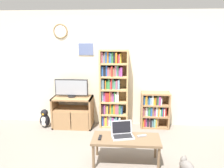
{
  "coord_description": "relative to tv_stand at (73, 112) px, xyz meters",
  "views": [
    {
      "loc": [
        0.4,
        -3.26,
        2.07
      ],
      "look_at": [
        0.08,
        0.9,
        1.13
      ],
      "focal_mm": 35.0,
      "sensor_mm": 36.0,
      "label": 1
    }
  ],
  "objects": [
    {
      "name": "penguin_figurine",
      "position": [
        -0.64,
        -0.07,
        -0.16
      ],
      "size": [
        0.23,
        0.2,
        0.42
      ],
      "color": "black",
      "rests_on": "ground_plane"
    },
    {
      "name": "remote_near_laptop",
      "position": [
        1.49,
        -1.28,
        0.1
      ],
      "size": [
        0.17,
        0.1,
        0.02
      ],
      "rotation": [
        0.0,
        0.0,
        5.05
      ],
      "color": "#99999E",
      "rests_on": "coffee_table"
    },
    {
      "name": "wall_back",
      "position": [
        0.84,
        0.3,
        0.95
      ],
      "size": [
        6.03,
        0.09,
        2.6
      ],
      "color": "beige",
      "rests_on": "ground_plane"
    },
    {
      "name": "coffee_table",
      "position": [
        1.23,
        -1.36,
        0.04
      ],
      "size": [
        1.1,
        0.48,
        0.44
      ],
      "color": "brown",
      "rests_on": "ground_plane"
    },
    {
      "name": "television",
      "position": [
        -0.01,
        0.03,
        0.56
      ],
      "size": [
        0.74,
        0.18,
        0.4
      ],
      "color": "black",
      "rests_on": "tv_stand"
    },
    {
      "name": "tv_stand",
      "position": [
        0.0,
        0.0,
        0.0
      ],
      "size": [
        0.88,
        0.47,
        0.7
      ],
      "color": "#9E754C",
      "rests_on": "ground_plane"
    },
    {
      "name": "laptop",
      "position": [
        1.16,
        -1.3,
        0.15
      ],
      "size": [
        0.4,
        0.34,
        0.24
      ],
      "rotation": [
        0.0,
        0.0,
        0.24
      ],
      "color": "silver",
      "rests_on": "coffee_table"
    },
    {
      "name": "bookshelf_tall",
      "position": [
        0.9,
        0.12,
        0.51
      ],
      "size": [
        0.63,
        0.31,
        1.77
      ],
      "color": "tan",
      "rests_on": "ground_plane"
    },
    {
      "name": "remote_far_from_laptop",
      "position": [
        0.8,
        -1.39,
        0.1
      ],
      "size": [
        0.05,
        0.16,
        0.02
      ],
      "rotation": [
        0.0,
        0.0,
        6.28
      ],
      "color": "black",
      "rests_on": "coffee_table"
    },
    {
      "name": "cat",
      "position": [
        2.16,
        -1.55,
        -0.25
      ],
      "size": [
        0.36,
        0.41,
        0.25
      ],
      "rotation": [
        0.0,
        0.0,
        0.5
      ],
      "color": "slate",
      "rests_on": "ground_plane"
    },
    {
      "name": "bookshelf_short",
      "position": [
        1.83,
        0.13,
        0.05
      ],
      "size": [
        0.63,
        0.29,
        0.82
      ],
      "color": "#9E754C",
      "rests_on": "ground_plane"
    },
    {
      "name": "ground_plane",
      "position": [
        0.84,
        -1.36,
        -0.35
      ],
      "size": [
        18.0,
        18.0,
        0.0
      ],
      "primitive_type": "plane",
      "color": "gray"
    }
  ]
}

